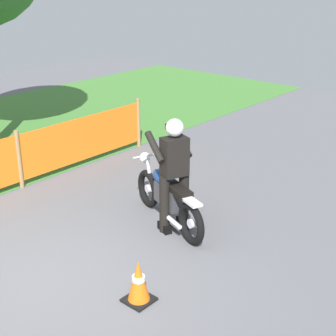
% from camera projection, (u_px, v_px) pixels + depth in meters
% --- Properties ---
extents(ground, '(24.00, 24.00, 0.02)m').
position_uv_depth(ground, '(38.00, 279.00, 6.24)').
color(ground, '#5B5B60').
extents(motorcycle_lead, '(0.87, 1.87, 0.93)m').
position_uv_depth(motorcycle_lead, '(167.00, 196.00, 7.43)').
color(motorcycle_lead, black).
rests_on(motorcycle_lead, ground).
extents(rider_lead, '(0.68, 0.69, 1.69)m').
position_uv_depth(rider_lead, '(174.00, 171.00, 7.10)').
color(rider_lead, black).
rests_on(rider_lead, ground).
extents(traffic_cone, '(0.32, 0.32, 0.53)m').
position_uv_depth(traffic_cone, '(139.00, 282.00, 5.71)').
color(traffic_cone, black).
rests_on(traffic_cone, ground).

